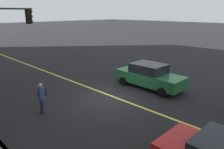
{
  "coord_description": "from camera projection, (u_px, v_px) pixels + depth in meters",
  "views": [
    {
      "loc": [
        -8.86,
        8.77,
        5.0
      ],
      "look_at": [
        -0.49,
        0.42,
        1.57
      ],
      "focal_mm": 34.81,
      "sensor_mm": 36.0,
      "label": 1
    }
  ],
  "objects": [
    {
      "name": "lane_stripe_center",
      "position": [
        111.0,
        96.0,
        13.36
      ],
      "size": [
        80.0,
        0.16,
        0.01
      ],
      "primitive_type": "cube",
      "color": "#D8CC4C",
      "rests_on": "ground"
    },
    {
      "name": "car_green",
      "position": [
        149.0,
        76.0,
        14.69
      ],
      "size": [
        4.72,
        2.01,
        1.64
      ],
      "color": "#1E6038",
      "rests_on": "ground"
    },
    {
      "name": "ground",
      "position": [
        111.0,
        96.0,
        13.37
      ],
      "size": [
        200.0,
        200.0,
        0.0
      ],
      "primitive_type": "plane",
      "color": "black"
    },
    {
      "name": "pedestrian_with_backpack",
      "position": [
        42.0,
        96.0,
        10.93
      ],
      "size": [
        0.4,
        0.39,
        1.6
      ],
      "color": "#262D4C",
      "rests_on": "ground"
    }
  ]
}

